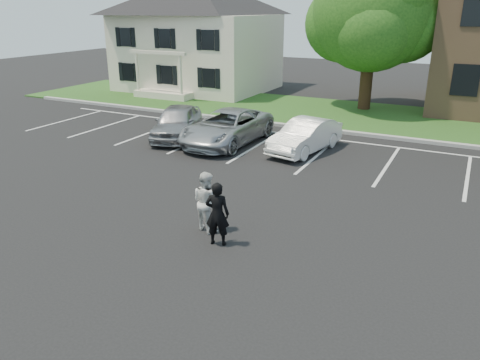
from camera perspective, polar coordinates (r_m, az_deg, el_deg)
name	(u,v)px	position (r m, az deg, el deg)	size (l,w,h in m)	color
ground_plane	(223,236)	(12.51, -2.08, -6.81)	(90.00, 90.00, 0.00)	black
curb	(343,132)	(23.08, 12.50, 5.75)	(40.00, 0.30, 0.15)	gray
grass_strip	(363,116)	(26.89, 14.73, 7.52)	(44.00, 8.00, 0.08)	#284E19
stall_lines	(357,154)	(19.93, 14.08, 3.11)	(34.00, 5.36, 0.01)	silver
house	(198,35)	(34.99, -5.20, 17.20)	(10.30, 9.22, 7.60)	beige
tree	(374,14)	(28.37, 16.07, 18.89)	(7.80, 7.20, 8.80)	black
man_black_suit	(217,214)	(11.75, -2.78, -4.15)	(0.61, 0.40, 1.68)	black
man_white_shirt	(206,201)	(12.53, -4.13, -2.60)	(0.80, 0.63, 1.66)	silver
car_silver_west	(177,122)	(21.84, -7.67, 7.04)	(1.76, 4.38, 1.49)	#A0A0A4
car_silver_minivan	(227,127)	(20.73, -1.58, 6.46)	(2.43, 5.26, 1.46)	#A8ABB0
car_white_sedan	(305,136)	(19.70, 7.96, 5.34)	(1.41, 4.06, 1.34)	white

